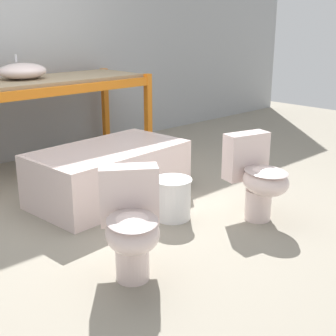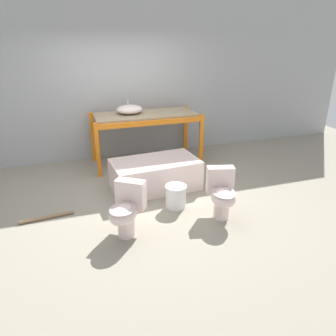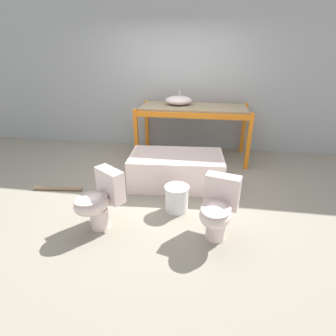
{
  "view_description": "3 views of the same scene",
  "coord_description": "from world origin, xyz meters",
  "px_view_note": "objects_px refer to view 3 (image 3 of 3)",
  "views": [
    {
      "loc": [
        -2.17,
        -3.27,
        1.59
      ],
      "look_at": [
        0.21,
        -0.77,
        0.5
      ],
      "focal_mm": 50.0,
      "sensor_mm": 36.0,
      "label": 1
    },
    {
      "loc": [
        -1.12,
        -4.75,
        2.42
      ],
      "look_at": [
        0.21,
        -0.75,
        0.68
      ],
      "focal_mm": 35.0,
      "sensor_mm": 36.0,
      "label": 2
    },
    {
      "loc": [
        0.7,
        -3.61,
        1.95
      ],
      "look_at": [
        0.24,
        -0.68,
        0.61
      ],
      "focal_mm": 28.0,
      "sensor_mm": 36.0,
      "label": 3
    }
  ],
  "objects_px": {
    "bathtub_main": "(176,167)",
    "bucket_white": "(177,198)",
    "toilet_far": "(99,200)",
    "toilet_near": "(218,209)",
    "sink_basin": "(179,100)"
  },
  "relations": [
    {
      "from": "toilet_far",
      "to": "sink_basin",
      "type": "bearing_deg",
      "value": 111.29
    },
    {
      "from": "toilet_near",
      "to": "bucket_white",
      "type": "xyz_separation_m",
      "value": [
        -0.51,
        0.48,
        -0.19
      ]
    },
    {
      "from": "toilet_far",
      "to": "bucket_white",
      "type": "relative_size",
      "value": 2.02
    },
    {
      "from": "sink_basin",
      "to": "toilet_far",
      "type": "xyz_separation_m",
      "value": [
        -0.61,
        -2.5,
        -0.72
      ]
    },
    {
      "from": "toilet_far",
      "to": "bucket_white",
      "type": "bearing_deg",
      "value": 65.54
    },
    {
      "from": "bathtub_main",
      "to": "bucket_white",
      "type": "relative_size",
      "value": 4.24
    },
    {
      "from": "sink_basin",
      "to": "bucket_white",
      "type": "xyz_separation_m",
      "value": [
        0.23,
        -2.01,
        -0.91
      ]
    },
    {
      "from": "toilet_near",
      "to": "toilet_far",
      "type": "xyz_separation_m",
      "value": [
        -1.35,
        -0.02,
        0.0
      ]
    },
    {
      "from": "bathtub_main",
      "to": "bucket_white",
      "type": "bearing_deg",
      "value": -86.53
    },
    {
      "from": "sink_basin",
      "to": "toilet_near",
      "type": "relative_size",
      "value": 0.72
    },
    {
      "from": "toilet_far",
      "to": "bathtub_main",
      "type": "bearing_deg",
      "value": 94.02
    },
    {
      "from": "toilet_near",
      "to": "bucket_white",
      "type": "distance_m",
      "value": 0.72
    },
    {
      "from": "bathtub_main",
      "to": "bucket_white",
      "type": "distance_m",
      "value": 0.75
    },
    {
      "from": "sink_basin",
      "to": "bucket_white",
      "type": "distance_m",
      "value": 2.21
    },
    {
      "from": "bathtub_main",
      "to": "sink_basin",
      "type": "bearing_deg",
      "value": 91.41
    }
  ]
}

